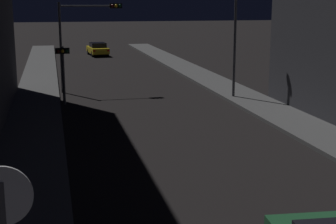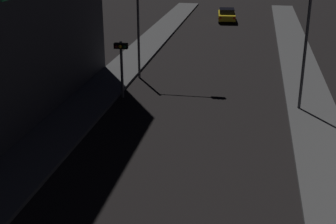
# 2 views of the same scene
# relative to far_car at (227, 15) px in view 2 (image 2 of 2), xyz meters

# --- Properties ---
(sidewalk_left) EXTENTS (2.69, 71.72, 0.18)m
(sidewalk_left) POSITION_rel_far_car_xyz_m (-5.96, -23.65, -0.64)
(sidewalk_left) COLOR #4C4C4C
(sidewalk_left) RESTS_ON ground_plane
(sidewalk_right) EXTENTS (2.69, 71.72, 0.18)m
(sidewalk_right) POSITION_rel_far_car_xyz_m (6.52, -23.65, -0.64)
(sidewalk_right) COLOR #4C4C4C
(sidewalk_right) RESTS_ON ground_plane
(far_car) EXTENTS (2.19, 4.59, 1.42)m
(far_car) POSITION_rel_far_car_xyz_m (0.00, 0.00, 0.00)
(far_car) COLOR yellow
(far_car) RESTS_ON ground_plane
(traffic_light_overhead) EXTENTS (4.09, 0.41, 5.83)m
(traffic_light_overhead) POSITION_rel_far_car_xyz_m (-2.90, -22.73, 3.43)
(traffic_light_overhead) COLOR #47474C
(traffic_light_overhead) RESTS_ON ground_plane
(traffic_light_left_kerb) EXTENTS (0.80, 0.42, 3.38)m
(traffic_light_left_kerb) POSITION_rel_far_car_xyz_m (-4.36, -26.90, 1.71)
(traffic_light_left_kerb) COLOR #47474C
(traffic_light_left_kerb) RESTS_ON ground_plane
(street_lamp_far_block) EXTENTS (0.43, 0.43, 7.04)m
(street_lamp_far_block) POSITION_rel_far_car_xyz_m (5.80, -27.30, 3.87)
(street_lamp_far_block) COLOR #47474C
(street_lamp_far_block) RESTS_ON sidewalk_right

